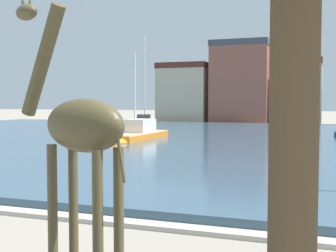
% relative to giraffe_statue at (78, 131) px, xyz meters
% --- Properties ---
extents(harbor_water, '(76.74, 46.96, 0.34)m').
position_rel_giraffe_statue_xyz_m(harbor_water, '(-2.46, 27.08, -2.36)').
color(harbor_water, '#334C60').
rests_on(harbor_water, ground).
extents(quay_edge_coping, '(76.74, 0.50, 0.12)m').
position_rel_giraffe_statue_xyz_m(quay_edge_coping, '(-2.46, 3.35, -2.47)').
color(quay_edge_coping, '#ADA89E').
rests_on(quay_edge_coping, ground).
extents(giraffe_statue, '(2.75, 1.41, 4.95)m').
position_rel_giraffe_statue_xyz_m(giraffe_statue, '(0.00, 0.00, 0.00)').
color(giraffe_statue, '#4C4228').
rests_on(giraffe_statue, ground).
extents(sailboat_orange, '(2.17, 8.00, 6.50)m').
position_rel_giraffe_statue_xyz_m(sailboat_orange, '(-8.97, 22.42, -1.96)').
color(sailboat_orange, orange).
rests_on(sailboat_orange, ground).
extents(sailboat_grey, '(4.22, 8.33, 9.78)m').
position_rel_giraffe_statue_xyz_m(sailboat_grey, '(-13.80, 35.70, -1.92)').
color(sailboat_grey, '#939399').
rests_on(sailboat_grey, ground).
extents(townhouse_end_terrace, '(7.17, 5.18, 8.50)m').
position_rel_giraffe_statue_xyz_m(townhouse_end_terrace, '(-15.38, 54.07, 1.74)').
color(townhouse_end_terrace, '#C6B293').
rests_on(townhouse_end_terrace, ground).
extents(townhouse_narrow_midrow, '(7.82, 5.81, 11.29)m').
position_rel_giraffe_statue_xyz_m(townhouse_narrow_midrow, '(-7.32, 54.29, 3.13)').
color(townhouse_narrow_midrow, '#8E5142').
rests_on(townhouse_narrow_midrow, ground).
extents(townhouse_wide_warehouse, '(5.31, 6.37, 8.73)m').
position_rel_giraffe_statue_xyz_m(townhouse_wide_warehouse, '(0.58, 55.95, 1.85)').
color(townhouse_wide_warehouse, beige).
rests_on(townhouse_wide_warehouse, ground).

